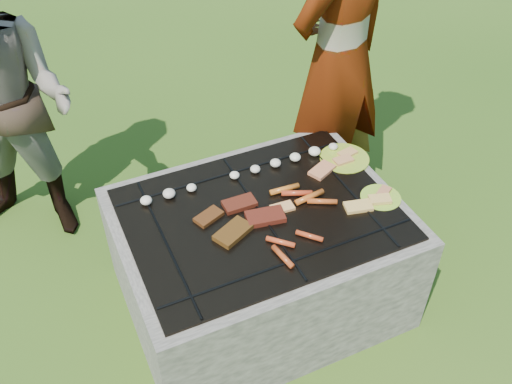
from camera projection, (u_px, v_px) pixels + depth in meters
The scene contains 10 objects.
lawn at pixel (260, 297), 3.00m from camera, with size 60.00×60.00×0.00m, color #234B12.
fire_pit at pixel (260, 262), 2.81m from camera, with size 1.30×1.00×0.62m.
mushrooms at pixel (249, 171), 2.80m from camera, with size 1.05×0.06×0.04m.
pork_slabs at pixel (242, 218), 2.55m from camera, with size 0.40×0.28×0.03m.
sausages at pixel (299, 211), 2.59m from camera, with size 0.41×0.47×0.03m.
bread_on_grate at pixel (326, 190), 2.70m from camera, with size 0.44×0.41×0.02m.
plate_far at pixel (344, 159), 2.90m from camera, with size 0.30×0.30×0.03m.
plate_near at pixel (381, 198), 2.68m from camera, with size 0.24×0.24×0.03m.
cook at pixel (340, 59), 3.03m from camera, with size 0.68×0.44×1.86m, color gray.
bystander at pixel (2, 109), 2.86m from camera, with size 0.80×0.62×1.64m, color #9F9585.
Camera 1 is at (-0.81, -1.71, 2.40)m, focal length 40.00 mm.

